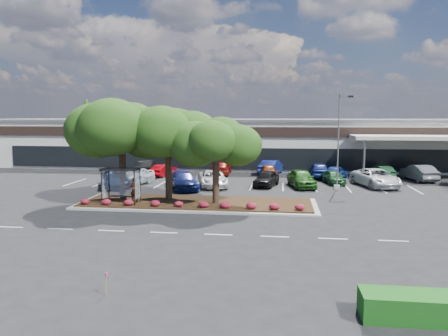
# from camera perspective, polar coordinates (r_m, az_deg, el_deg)

# --- Properties ---
(ground) EXTENTS (160.00, 160.00, 0.00)m
(ground) POSITION_cam_1_polar(r_m,az_deg,el_deg) (29.12, -1.17, -6.54)
(ground) COLOR black
(ground) RESTS_ON ground
(retail_store) EXTENTS (80.40, 25.20, 6.25)m
(retail_store) POSITION_cam_1_polar(r_m,az_deg,el_deg) (62.15, 3.60, 3.54)
(retail_store) COLOR white
(retail_store) RESTS_ON ground
(landscape_island) EXTENTS (18.00, 6.00, 0.26)m
(landscape_island) POSITION_cam_1_polar(r_m,az_deg,el_deg) (33.28, -3.55, -4.63)
(landscape_island) COLOR #9B9B96
(landscape_island) RESTS_ON ground
(lane_markings) EXTENTS (33.12, 20.06, 0.01)m
(lane_markings) POSITION_cam_1_polar(r_m,az_deg,el_deg) (39.26, 0.92, -3.03)
(lane_markings) COLOR silver
(lane_markings) RESTS_ON ground
(shrub_row) EXTENTS (17.00, 0.80, 0.50)m
(shrub_row) POSITION_cam_1_polar(r_m,az_deg,el_deg) (31.18, -4.29, -4.70)
(shrub_row) COLOR maroon
(shrub_row) RESTS_ON landscape_island
(bus_shelter) EXTENTS (2.75, 1.55, 2.59)m
(bus_shelter) POSITION_cam_1_polar(r_m,az_deg,el_deg) (33.41, -13.22, -0.96)
(bus_shelter) COLOR black
(bus_shelter) RESTS_ON landscape_island
(island_tree_west) EXTENTS (7.20, 7.20, 7.89)m
(island_tree_west) POSITION_cam_1_polar(r_m,az_deg,el_deg) (34.84, -13.18, 2.50)
(island_tree_west) COLOR #1A390F
(island_tree_west) RESTS_ON landscape_island
(island_tree_mid) EXTENTS (6.60, 6.60, 7.32)m
(island_tree_mid) POSITION_cam_1_polar(r_m,az_deg,el_deg) (34.46, -7.30, 2.10)
(island_tree_mid) COLOR #1A390F
(island_tree_mid) RESTS_ON landscape_island
(island_tree_east) EXTENTS (5.80, 5.80, 6.50)m
(island_tree_east) POSITION_cam_1_polar(r_m,az_deg,el_deg) (32.22, -1.07, 1.10)
(island_tree_east) COLOR #1A390F
(island_tree_east) RESTS_ON landscape_island
(conifer_north_west) EXTENTS (4.40, 4.40, 10.00)m
(conifer_north_west) POSITION_cam_1_polar(r_m,az_deg,el_deg) (81.57, -17.43, 5.33)
(conifer_north_west) COLOR #1A390F
(conifer_north_west) RESTS_ON ground
(person_waiting) EXTENTS (0.74, 0.55, 1.87)m
(person_waiting) POSITION_cam_1_polar(r_m,az_deg,el_deg) (33.51, -11.59, -2.82)
(person_waiting) COLOR #594C47
(person_waiting) RESTS_ON landscape_island
(light_pole) EXTENTS (1.43, 0.50, 8.66)m
(light_pole) POSITION_cam_1_polar(r_m,az_deg,el_deg) (41.03, 14.83, 2.52)
(light_pole) COLOR #9B9B96
(light_pole) RESTS_ON ground
(survey_stake) EXTENTS (0.07, 0.14, 0.94)m
(survey_stake) POSITION_cam_1_polar(r_m,az_deg,el_deg) (17.44, -15.11, -14.01)
(survey_stake) COLOR #96704E
(survey_stake) RESTS_ON ground
(car_0) EXTENTS (4.59, 6.21, 1.57)m
(car_0) POSITION_cam_1_polar(r_m,az_deg,el_deg) (42.97, -14.04, -1.32)
(car_0) COLOR navy
(car_0) RESTS_ON ground
(car_1) EXTENTS (3.73, 5.46, 1.72)m
(car_1) POSITION_cam_1_polar(r_m,az_deg,el_deg) (43.40, -11.82, -1.08)
(car_1) COLOR silver
(car_1) RESTS_ON ground
(car_2) EXTENTS (4.21, 5.76, 1.55)m
(car_2) POSITION_cam_1_polar(r_m,az_deg,el_deg) (40.45, -5.35, -1.66)
(car_2) COLOR navy
(car_2) RESTS_ON ground
(car_3) EXTENTS (3.82, 5.93, 1.52)m
(car_3) POSITION_cam_1_polar(r_m,az_deg,el_deg) (41.56, -1.49, -1.42)
(car_3) COLOR silver
(car_3) RESTS_ON ground
(car_4) EXTENTS (2.75, 4.70, 1.50)m
(car_4) POSITION_cam_1_polar(r_m,az_deg,el_deg) (41.91, 5.54, -1.39)
(car_4) COLOR black
(car_4) RESTS_ON ground
(car_5) EXTENTS (2.98, 5.29, 1.70)m
(car_5) POSITION_cam_1_polar(r_m,az_deg,el_deg) (41.85, 10.09, -1.35)
(car_5) COLOR #1D5115
(car_5) RESTS_ON ground
(car_6) EXTENTS (2.27, 4.16, 1.34)m
(car_6) POSITION_cam_1_polar(r_m,az_deg,el_deg) (44.65, 14.15, -1.17)
(car_6) COLOR #1F5027
(car_6) RESTS_ON ground
(car_7) EXTENTS (4.30, 6.59, 1.69)m
(car_7) POSITION_cam_1_polar(r_m,az_deg,el_deg) (44.06, 19.23, -1.22)
(car_7) COLOR silver
(car_7) RESTS_ON ground
(car_9) EXTENTS (2.57, 5.24, 1.65)m
(car_9) POSITION_cam_1_polar(r_m,az_deg,el_deg) (50.95, -10.17, 0.08)
(car_9) COLOR black
(car_9) RESTS_ON ground
(car_10) EXTENTS (2.39, 4.26, 1.33)m
(car_10) POSITION_cam_1_polar(r_m,az_deg,el_deg) (49.32, -7.89, -0.28)
(car_10) COLOR #970209
(car_10) RESTS_ON ground
(car_11) EXTENTS (2.27, 5.31, 1.52)m
(car_11) POSITION_cam_1_polar(r_m,az_deg,el_deg) (49.75, -0.41, -0.04)
(car_11) COLOR maroon
(car_11) RESTS_ON ground
(car_12) EXTENTS (2.54, 4.43, 1.42)m
(car_12) POSITION_cam_1_polar(r_m,az_deg,el_deg) (49.04, 5.65, -0.24)
(car_12) COLOR maroon
(car_12) RESTS_ON ground
(car_13) EXTENTS (2.99, 5.36, 1.67)m
(car_13) POSITION_cam_1_polar(r_m,az_deg,el_deg) (50.66, 6.21, 0.12)
(car_13) COLOR navy
(car_13) RESTS_ON ground
(car_14) EXTENTS (2.02, 4.94, 1.68)m
(car_14) POSITION_cam_1_polar(r_m,az_deg,el_deg) (48.66, 12.33, -0.27)
(car_14) COLOR navy
(car_14) RESTS_ON ground
(car_15) EXTENTS (3.28, 4.67, 1.48)m
(car_15) POSITION_cam_1_polar(r_m,az_deg,el_deg) (47.93, 14.41, -0.55)
(car_15) COLOR navy
(car_15) RESTS_ON ground
(car_16) EXTENTS (2.40, 4.31, 1.35)m
(car_16) POSITION_cam_1_polar(r_m,az_deg,el_deg) (50.61, 19.83, -0.44)
(car_16) COLOR #194427
(car_16) RESTS_ON ground
(car_17) EXTENTS (2.78, 5.41, 1.70)m
(car_17) POSITION_cam_1_polar(r_m,az_deg,el_deg) (49.68, 24.07, -0.55)
(car_17) COLOR slate
(car_17) RESTS_ON ground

